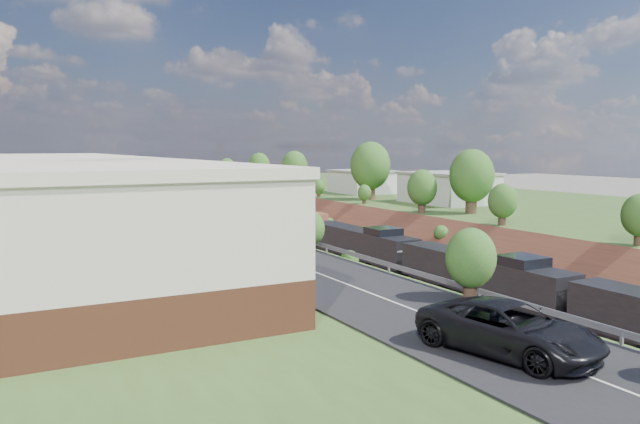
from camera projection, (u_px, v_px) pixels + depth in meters
platform_right at (462, 212)px, 98.88m from camera, size 44.00×180.00×5.00m
embankment_left at (191, 249)px, 78.57m from camera, size 10.00×180.00×10.00m
embankment_right at (342, 237)px, 88.86m from camera, size 10.00×180.00×10.00m
rail_left_track at (253, 243)px, 82.49m from camera, size 1.58×180.00×0.18m
rail_right_track at (289, 241)px, 84.92m from camera, size 1.58×180.00×0.18m
road at (154, 211)px, 75.94m from camera, size 8.00×180.00×0.10m
guardrail at (187, 206)px, 77.63m from camera, size 0.10×171.00×0.70m
commercial_building at (61, 201)px, 50.42m from camera, size 14.30×62.30×7.00m
overpass at (158, 183)px, 137.62m from camera, size 24.50×8.30×7.40m
white_building_near at (448, 189)px, 86.95m from camera, size 9.00×12.00×4.00m
white_building_far at (362, 182)px, 106.04m from camera, size 8.00×10.00×3.60m
tree_right_large at (472, 176)px, 73.12m from camera, size 5.25×5.25×7.61m
tree_left_crest at (347, 233)px, 42.35m from camera, size 2.45×2.45×3.55m
freight_train at (232, 208)px, 104.07m from camera, size 3.01×169.40×4.55m
suv at (509, 329)px, 23.32m from camera, size 4.81×7.58×1.95m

